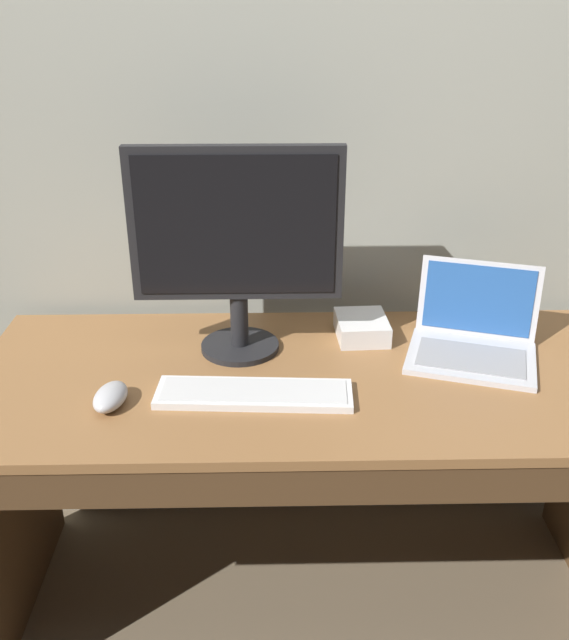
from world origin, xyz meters
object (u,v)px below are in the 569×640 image
laptop_silver (473,341)px  computer_mouse (110,397)px  external_drive_box (362,327)px  wired_keyboard (254,394)px  external_monitor (237,241)px

laptop_silver → computer_mouse: size_ratio=3.15×
external_drive_box → computer_mouse: bearing=-151.5°
wired_keyboard → external_monitor: bearing=100.1°
computer_mouse → wired_keyboard: bearing=13.2°
external_monitor → wired_keyboard: (0.04, -0.22, -0.28)m
external_monitor → external_drive_box: bearing=13.1°
external_drive_box → wired_keyboard: bearing=-133.2°
external_monitor → external_drive_box: 0.42m
external_monitor → laptop_silver: bearing=-2.8°
laptop_silver → external_drive_box: laptop_silver is taller
external_monitor → external_drive_box: size_ratio=3.40×
wired_keyboard → computer_mouse: size_ratio=3.80×
computer_mouse → external_drive_box: size_ratio=0.77×
external_monitor → wired_keyboard: bearing=-79.9°
laptop_silver → computer_mouse: bearing=-165.7°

